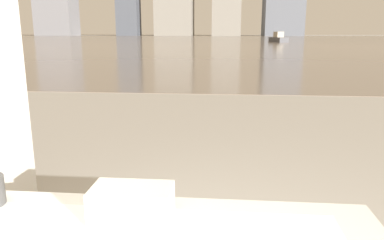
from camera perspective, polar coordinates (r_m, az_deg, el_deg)
name	(u,v)px	position (r m, az deg, el deg)	size (l,w,h in m)	color
towel_stack	(132,203)	(1.41, -9.14, -12.35)	(0.29, 0.17, 0.12)	silver
harbor_water	(225,39)	(62.45, 5.11, 12.13)	(180.00, 110.00, 0.01)	gray
harbor_boat_3	(278,38)	(46.73, 13.03, 12.01)	(2.02, 3.46, 1.23)	#4C4C51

